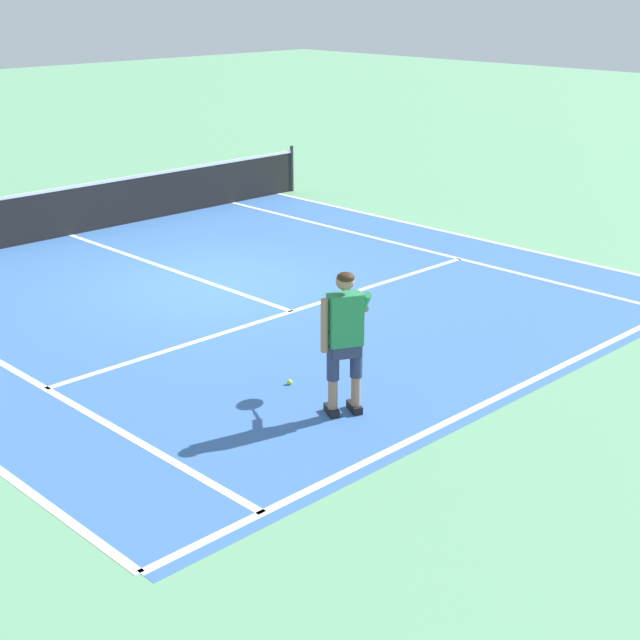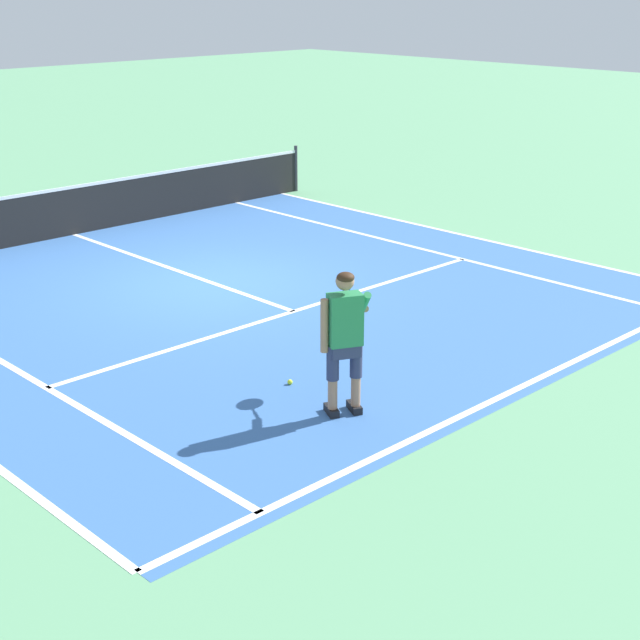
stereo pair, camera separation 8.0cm
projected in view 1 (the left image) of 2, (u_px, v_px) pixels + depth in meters
ground_plane at (213, 284)px, 15.63m from camera, size 80.00×80.00×0.00m
court_inner_surface at (241, 294)px, 15.15m from camera, size 10.98×10.84×0.00m
line_baseline at (515, 389)px, 11.64m from camera, size 10.98×0.10×0.01m
line_service at (292, 311)px, 14.35m from camera, size 8.23×0.10×0.01m
line_centre_service at (167, 268)px, 16.50m from camera, size 0.10×6.40×0.01m
line_singles_left at (0, 362)px, 12.43m from camera, size 0.10×10.44×0.01m
line_singles_right at (409, 246)px, 17.86m from camera, size 0.10×10.44×0.01m
line_doubles_right at (455, 233)px, 18.76m from camera, size 0.10×10.44×0.01m
tennis_net at (68, 210)px, 18.49m from camera, size 11.96×0.08×1.07m
tennis_player at (345, 333)px, 10.67m from camera, size 1.01×0.94×1.71m
tennis_ball_near_feet at (290, 382)px, 11.76m from camera, size 0.07×0.07×0.07m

